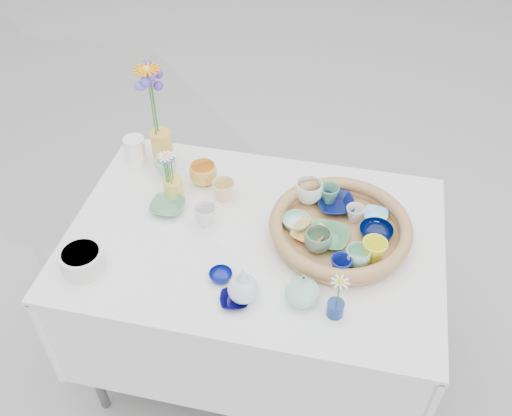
% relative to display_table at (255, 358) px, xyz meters
% --- Properties ---
extents(ground, '(80.00, 80.00, 0.00)m').
position_rel_display_table_xyz_m(ground, '(0.00, 0.00, 0.00)').
color(ground, '#969696').
extents(display_table, '(1.26, 0.86, 0.77)m').
position_rel_display_table_xyz_m(display_table, '(0.00, 0.00, 0.00)').
color(display_table, white).
rests_on(display_table, ground).
extents(wicker_tray, '(0.47, 0.47, 0.08)m').
position_rel_display_table_xyz_m(wicker_tray, '(0.28, 0.05, 0.80)').
color(wicker_tray, '#A0784E').
rests_on(wicker_tray, display_table).
extents(tray_ceramic_0, '(0.16, 0.16, 0.03)m').
position_rel_display_table_xyz_m(tray_ceramic_0, '(0.25, 0.17, 0.80)').
color(tray_ceramic_0, '#09124E').
rests_on(tray_ceramic_0, wicker_tray).
extents(tray_ceramic_1, '(0.12, 0.12, 0.04)m').
position_rel_display_table_xyz_m(tray_ceramic_1, '(0.40, 0.06, 0.80)').
color(tray_ceramic_1, '#000932').
rests_on(tray_ceramic_1, wicker_tray).
extents(tray_ceramic_2, '(0.08, 0.08, 0.08)m').
position_rel_display_table_xyz_m(tray_ceramic_2, '(0.40, -0.04, 0.82)').
color(tray_ceramic_2, '#FBF32A').
rests_on(tray_ceramic_2, wicker_tray).
extents(tray_ceramic_3, '(0.14, 0.14, 0.03)m').
position_rel_display_table_xyz_m(tray_ceramic_3, '(0.25, 0.01, 0.80)').
color(tray_ceramic_3, '#458F56').
rests_on(tray_ceramic_3, wicker_tray).
extents(tray_ceramic_4, '(0.10, 0.10, 0.07)m').
position_rel_display_table_xyz_m(tray_ceramic_4, '(0.22, -0.03, 0.82)').
color(tray_ceramic_4, slate).
rests_on(tray_ceramic_4, wicker_tray).
extents(tray_ceramic_5, '(0.10, 0.10, 0.03)m').
position_rel_display_table_xyz_m(tray_ceramic_5, '(0.13, 0.06, 0.80)').
color(tray_ceramic_5, '#A0E9D3').
rests_on(tray_ceramic_5, wicker_tray).
extents(tray_ceramic_6, '(0.10, 0.10, 0.08)m').
position_rel_display_table_xyz_m(tray_ceramic_6, '(0.15, 0.19, 0.82)').
color(tray_ceramic_6, white).
rests_on(tray_ceramic_6, wicker_tray).
extents(tray_ceramic_7, '(0.06, 0.06, 0.06)m').
position_rel_display_table_xyz_m(tray_ceramic_7, '(0.32, 0.12, 0.81)').
color(tray_ceramic_7, silver).
rests_on(tray_ceramic_7, wicker_tray).
extents(tray_ceramic_8, '(0.09, 0.09, 0.02)m').
position_rel_display_table_xyz_m(tray_ceramic_8, '(0.39, 0.15, 0.79)').
color(tray_ceramic_8, '#91D7F9').
rests_on(tray_ceramic_8, wicker_tray).
extents(tray_ceramic_9, '(0.08, 0.08, 0.06)m').
position_rel_display_table_xyz_m(tray_ceramic_9, '(0.30, -0.12, 0.81)').
color(tray_ceramic_9, navy).
rests_on(tray_ceramic_9, wicker_tray).
extents(tray_ceramic_10, '(0.14, 0.14, 0.03)m').
position_rel_display_table_xyz_m(tray_ceramic_10, '(0.18, 0.01, 0.80)').
color(tray_ceramic_10, '#E4AB54').
rests_on(tray_ceramic_10, wicker_tray).
extents(tray_ceramic_11, '(0.09, 0.09, 0.06)m').
position_rel_display_table_xyz_m(tray_ceramic_11, '(0.35, -0.07, 0.82)').
color(tray_ceramic_11, '#8FD5B6').
rests_on(tray_ceramic_11, wicker_tray).
extents(tray_ceramic_12, '(0.09, 0.09, 0.06)m').
position_rel_display_table_xyz_m(tray_ceramic_12, '(0.22, 0.20, 0.82)').
color(tray_ceramic_12, '#49936E').
rests_on(tray_ceramic_12, wicker_tray).
extents(loose_ceramic_0, '(0.11, 0.11, 0.08)m').
position_rel_display_table_xyz_m(loose_ceramic_0, '(-0.24, 0.22, 0.81)').
color(loose_ceramic_0, gold).
rests_on(loose_ceramic_0, display_table).
extents(loose_ceramic_1, '(0.10, 0.10, 0.08)m').
position_rel_display_table_xyz_m(loose_ceramic_1, '(-0.15, 0.15, 0.80)').
color(loose_ceramic_1, '#E2C980').
rests_on(loose_ceramic_1, display_table).
extents(loose_ceramic_2, '(0.12, 0.12, 0.03)m').
position_rel_display_table_xyz_m(loose_ceramic_2, '(-0.33, 0.05, 0.78)').
color(loose_ceramic_2, '#5A916F').
rests_on(loose_ceramic_2, display_table).
extents(loose_ceramic_3, '(0.09, 0.09, 0.07)m').
position_rel_display_table_xyz_m(loose_ceramic_3, '(-0.18, 0.02, 0.80)').
color(loose_ceramic_3, silver).
rests_on(loose_ceramic_3, display_table).
extents(loose_ceramic_4, '(0.08, 0.08, 0.02)m').
position_rel_display_table_xyz_m(loose_ceramic_4, '(-0.06, -0.21, 0.78)').
color(loose_ceramic_4, navy).
rests_on(loose_ceramic_4, display_table).
extents(loose_ceramic_5, '(0.08, 0.08, 0.08)m').
position_rel_display_table_xyz_m(loose_ceramic_5, '(-0.39, 0.23, 0.80)').
color(loose_ceramic_5, '#9CD3C1').
rests_on(loose_ceramic_5, display_table).
extents(loose_ceramic_6, '(0.11, 0.11, 0.02)m').
position_rel_display_table_xyz_m(loose_ceramic_6, '(0.00, -0.29, 0.78)').
color(loose_ceramic_6, '#080745').
rests_on(loose_ceramic_6, display_table).
extents(fluted_bowl, '(0.17, 0.17, 0.07)m').
position_rel_display_table_xyz_m(fluted_bowl, '(-0.50, -0.26, 0.80)').
color(fluted_bowl, silver).
rests_on(fluted_bowl, display_table).
extents(bud_vase_paleblue, '(0.11, 0.11, 0.14)m').
position_rel_display_table_xyz_m(bud_vase_paleblue, '(0.02, -0.27, 0.84)').
color(bud_vase_paleblue, silver).
rests_on(bud_vase_paleblue, display_table).
extents(bud_vase_seafoam, '(0.12, 0.12, 0.11)m').
position_rel_display_table_xyz_m(bud_vase_seafoam, '(0.20, -0.24, 0.82)').
color(bud_vase_seafoam, '#93D4B5').
rests_on(bud_vase_seafoam, display_table).
extents(bud_vase_cobalt, '(0.06, 0.06, 0.05)m').
position_rel_display_table_xyz_m(bud_vase_cobalt, '(0.30, -0.27, 0.79)').
color(bud_vase_cobalt, navy).
rests_on(bud_vase_cobalt, display_table).
extents(single_daisy, '(0.07, 0.07, 0.12)m').
position_rel_display_table_xyz_m(single_daisy, '(0.30, -0.27, 0.86)').
color(single_daisy, beige).
rests_on(single_daisy, bud_vase_cobalt).
extents(tall_vase_yellow, '(0.10, 0.10, 0.15)m').
position_rel_display_table_xyz_m(tall_vase_yellow, '(-0.42, 0.30, 0.84)').
color(tall_vase_yellow, gold).
rests_on(tall_vase_yellow, display_table).
extents(gerbera, '(0.12, 0.12, 0.29)m').
position_rel_display_table_xyz_m(gerbera, '(-0.43, 0.28, 1.05)').
color(gerbera, orange).
rests_on(gerbera, tall_vase_yellow).
extents(hydrangea, '(0.11, 0.11, 0.31)m').
position_rel_display_table_xyz_m(hydrangea, '(-0.43, 0.30, 1.02)').
color(hydrangea, '#5C33AE').
rests_on(hydrangea, tall_vase_yellow).
extents(white_pitcher, '(0.12, 0.09, 0.11)m').
position_rel_display_table_xyz_m(white_pitcher, '(-0.53, 0.29, 0.82)').
color(white_pitcher, white).
rests_on(white_pitcher, display_table).
extents(daisy_cup, '(0.09, 0.09, 0.07)m').
position_rel_display_table_xyz_m(daisy_cup, '(-0.33, 0.13, 0.80)').
color(daisy_cup, '#DBC94C').
rests_on(daisy_cup, display_table).
extents(daisy_posy, '(0.08, 0.08, 0.13)m').
position_rel_display_table_xyz_m(daisy_posy, '(-0.34, 0.13, 0.91)').
color(daisy_posy, white).
rests_on(daisy_posy, daisy_cup).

